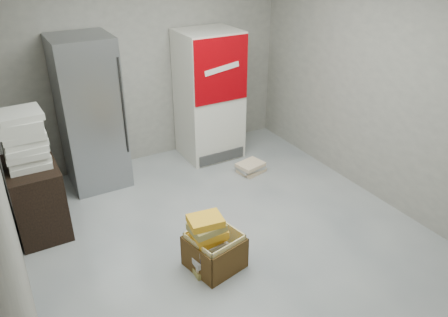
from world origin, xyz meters
TOP-DOWN VIEW (x-y plane):
  - ground at (0.00, 0.00)m, footprint 5.00×5.00m
  - room_shell at (0.00, 0.00)m, footprint 4.04×5.04m
  - steel_fridge at (-0.90, 2.13)m, footprint 0.70×0.72m
  - coke_cooler at (0.75, 2.12)m, footprint 0.80×0.73m
  - wood_shelf at (-1.73, 1.40)m, footprint 0.50×0.80m
  - supply_box_stack at (-1.73, 1.40)m, footprint 0.44×0.44m
  - phonebook_stack_main at (-0.43, -0.07)m, footprint 0.37×0.31m
  - phonebook_stack_side at (0.96, 1.34)m, footprint 0.42×0.36m
  - cardboard_box at (-0.36, -0.08)m, footprint 0.56×0.56m

SIDE VIEW (x-z plane):
  - ground at x=0.00m, z-range 0.00..0.00m
  - phonebook_stack_side at x=0.96m, z-range 0.00..0.15m
  - cardboard_box at x=-0.36m, z-range -0.03..0.35m
  - phonebook_stack_main at x=-0.43m, z-range 0.00..0.60m
  - wood_shelf at x=-1.73m, z-range 0.00..0.80m
  - coke_cooler at x=0.75m, z-range 0.00..1.80m
  - steel_fridge at x=-0.90m, z-range 0.00..1.90m
  - supply_box_stack at x=-1.73m, z-range 0.80..1.38m
  - room_shell at x=0.00m, z-range 0.39..3.21m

